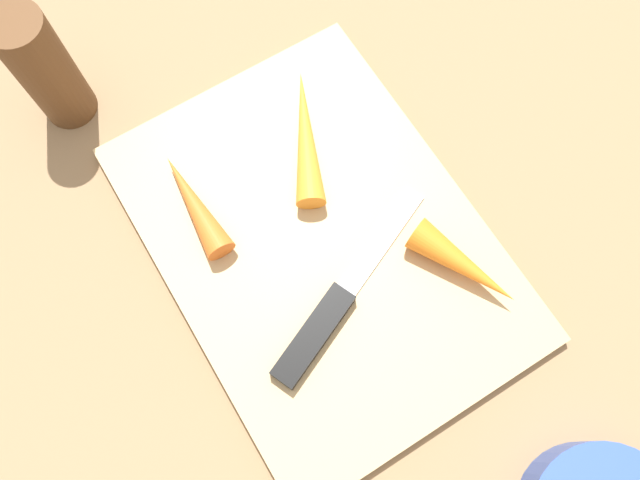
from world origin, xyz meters
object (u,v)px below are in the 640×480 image
carrot_shortest (464,266)px  cutting_board (320,242)px  knife (323,322)px  carrot_medium (194,204)px  pepper_grinder (45,69)px  carrot_longest (306,136)px

carrot_shortest → cutting_board: bearing=-156.1°
knife → carrot_medium: bearing=82.5°
pepper_grinder → carrot_shortest: bearing=-146.5°
knife → carrot_medium: size_ratio=1.90×
cutting_board → pepper_grinder: 0.28m
carrot_longest → pepper_grinder: pepper_grinder is taller
cutting_board → knife: knife is taller
knife → carrot_shortest: (-0.02, -0.12, 0.01)m
cutting_board → pepper_grinder: (0.24, 0.13, 0.06)m
carrot_longest → carrot_shortest: carrot_shortest is taller
carrot_medium → carrot_shortest: bearing=-135.0°
cutting_board → knife: (-0.06, 0.04, 0.01)m
knife → carrot_longest: size_ratio=1.48×
pepper_grinder → carrot_longest: bearing=-132.7°
cutting_board → carrot_medium: (0.08, 0.08, 0.02)m
carrot_shortest → carrot_medium: carrot_shortest is taller
carrot_longest → knife: bearing=-179.4°
cutting_board → carrot_medium: size_ratio=3.58×
pepper_grinder → knife: bearing=-163.0°
carrot_shortest → pepper_grinder: size_ratio=0.78×
carrot_longest → carrot_shortest: 0.18m
knife → carrot_medium: 0.15m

